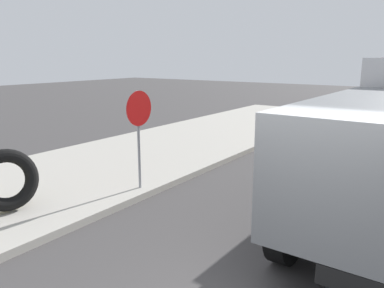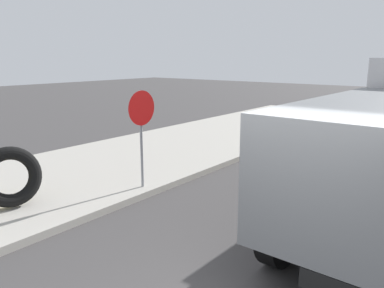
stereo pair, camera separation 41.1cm
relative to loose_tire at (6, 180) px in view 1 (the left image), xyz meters
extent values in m
torus|color=black|center=(0.00, 0.00, 0.00)|extent=(1.27, 0.77, 1.21)
cylinder|color=gray|center=(2.41, -1.15, 0.48)|extent=(0.06, 0.06, 2.17)
cylinder|color=red|center=(2.41, -1.19, 1.19)|extent=(0.76, 0.02, 0.76)
cylinder|color=black|center=(6.13, -4.99, -0.21)|extent=(1.10, 0.32, 1.10)
cylinder|color=black|center=(1.53, -4.93, -0.21)|extent=(1.10, 0.32, 1.10)
cylinder|color=black|center=(23.63, -2.62, -0.21)|extent=(1.11, 0.34, 1.10)
camera|label=1|loc=(-3.57, -6.77, 2.25)|focal=35.56mm
camera|label=2|loc=(-3.33, -7.10, 2.25)|focal=35.56mm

